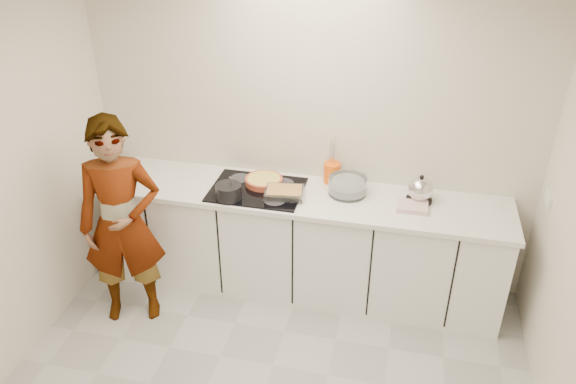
% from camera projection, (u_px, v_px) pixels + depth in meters
% --- Properties ---
extents(ceiling, '(3.60, 3.20, 0.00)m').
position_uv_depth(ceiling, '(245.00, 2.00, 2.46)').
color(ceiling, white).
rests_on(ceiling, wall_back).
extents(wall_back, '(3.60, 0.00, 2.60)m').
position_uv_depth(wall_back, '(310.00, 132.00, 4.46)').
color(wall_back, beige).
rests_on(wall_back, ground).
extents(base_cabinets, '(3.20, 0.58, 0.87)m').
position_uv_depth(base_cabinets, '(300.00, 244.00, 4.61)').
color(base_cabinets, white).
rests_on(base_cabinets, floor).
extents(countertop, '(3.24, 0.64, 0.04)m').
position_uv_depth(countertop, '(301.00, 196.00, 4.39)').
color(countertop, white).
rests_on(countertop, base_cabinets).
extents(hob, '(0.72, 0.54, 0.01)m').
position_uv_depth(hob, '(257.00, 190.00, 4.43)').
color(hob, black).
rests_on(hob, countertop).
extents(tart_dish, '(0.40, 0.40, 0.05)m').
position_uv_depth(tart_dish, '(264.00, 180.00, 4.48)').
color(tart_dish, '#B74B2F').
rests_on(tart_dish, hob).
extents(saucepan, '(0.25, 0.25, 0.19)m').
position_uv_depth(saucepan, '(229.00, 191.00, 4.27)').
color(saucepan, black).
rests_on(saucepan, hob).
extents(baking_dish, '(0.32, 0.25, 0.06)m').
position_uv_depth(baking_dish, '(284.00, 192.00, 4.31)').
color(baking_dish, silver).
rests_on(baking_dish, hob).
extents(mixing_bowl, '(0.38, 0.38, 0.14)m').
position_uv_depth(mixing_bowl, '(348.00, 186.00, 4.35)').
color(mixing_bowl, silver).
rests_on(mixing_bowl, countertop).
extents(tea_towel, '(0.23, 0.17, 0.04)m').
position_uv_depth(tea_towel, '(412.00, 207.00, 4.17)').
color(tea_towel, white).
rests_on(tea_towel, countertop).
extents(kettle, '(0.23, 0.23, 0.23)m').
position_uv_depth(kettle, '(420.00, 190.00, 4.24)').
color(kettle, black).
rests_on(kettle, countertop).
extents(utensil_crock, '(0.14, 0.14, 0.17)m').
position_uv_depth(utensil_crock, '(332.00, 173.00, 4.51)').
color(utensil_crock, '#FC5E09').
rests_on(utensil_crock, countertop).
extents(cook, '(0.71, 0.59, 1.68)m').
position_uv_depth(cook, '(122.00, 224.00, 4.14)').
color(cook, white).
rests_on(cook, floor).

